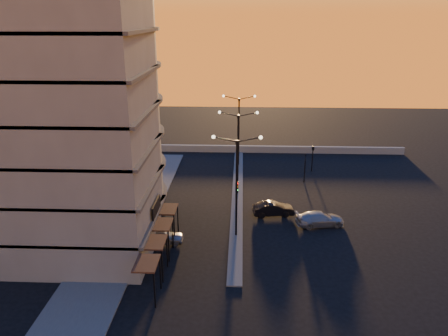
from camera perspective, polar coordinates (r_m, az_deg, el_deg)
ground at (r=40.42m, az=1.58°, el=-8.85°), size 120.00×120.00×0.00m
sidewalk_west at (r=45.29m, az=-11.81°, el=-5.96°), size 5.00×40.00×0.12m
median at (r=49.44m, az=1.77°, el=-3.33°), size 1.20×36.00×0.12m
parapet at (r=64.40m, az=3.74°, el=2.48°), size 44.00×0.50×1.00m
building at (r=39.13m, az=-19.40°, el=7.68°), size 14.35×17.08×25.00m
streetlamp_near at (r=38.10m, az=1.66°, el=-1.41°), size 4.32×0.32×9.51m
streetlamp_mid at (r=47.59m, az=1.84°, el=2.84°), size 4.32×0.32×9.51m
streetlamp_far at (r=57.25m, az=1.95°, el=5.66°), size 4.32×0.32×9.51m
traffic_light_main at (r=41.77m, az=1.68°, el=-3.50°), size 0.28×0.44×4.25m
signal_east_a at (r=53.06m, az=10.52°, el=0.11°), size 0.13×0.16×3.60m
signal_east_b at (r=56.70m, az=11.56°, el=2.53°), size 0.42×1.99×3.60m
car_hatchback at (r=39.32m, az=-8.07°, el=-8.86°), size 3.84×1.85×1.27m
car_sedan at (r=44.34m, az=6.46°, el=-5.33°), size 4.29×2.02×1.36m
car_wagon at (r=43.01m, az=12.44°, el=-6.51°), size 4.88×2.63×1.35m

